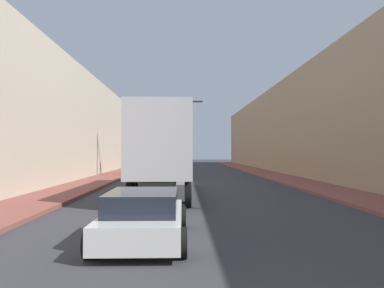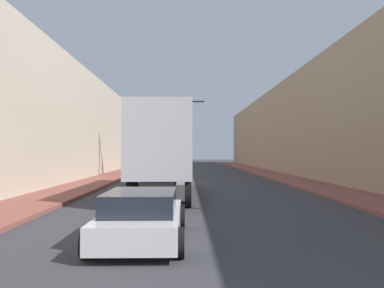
% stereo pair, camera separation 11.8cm
% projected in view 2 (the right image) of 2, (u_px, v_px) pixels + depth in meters
% --- Properties ---
extents(sidewalk_right, '(2.79, 80.00, 0.15)m').
position_uv_depth(sidewalk_right, '(277.00, 176.00, 32.27)').
color(sidewalk_right, brown).
rests_on(sidewalk_right, ground).
extents(sidewalk_left, '(2.79, 80.00, 0.15)m').
position_uv_depth(sidewalk_left, '(113.00, 176.00, 32.04)').
color(sidewalk_left, brown).
rests_on(sidewalk_left, ground).
extents(building_right, '(6.00, 80.00, 8.98)m').
position_uv_depth(building_right, '(327.00, 125.00, 32.43)').
color(building_right, tan).
rests_on(building_right, ground).
extents(building_left, '(6.00, 80.00, 8.63)m').
position_uv_depth(building_left, '(61.00, 127.00, 32.05)').
color(building_left, beige).
rests_on(building_left, ground).
extents(semi_truck, '(2.56, 13.70, 4.16)m').
position_uv_depth(semi_truck, '(167.00, 148.00, 20.20)').
color(semi_truck, silver).
rests_on(semi_truck, ground).
extents(sedan_car, '(2.09, 4.20, 1.24)m').
position_uv_depth(sedan_car, '(142.00, 217.00, 9.09)').
color(sedan_car, silver).
rests_on(sedan_car, ground).
extents(traffic_signal_gantry, '(6.40, 0.35, 6.73)m').
position_uv_depth(traffic_signal_gantry, '(147.00, 122.00, 31.57)').
color(traffic_signal_gantry, black).
rests_on(traffic_signal_gantry, ground).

